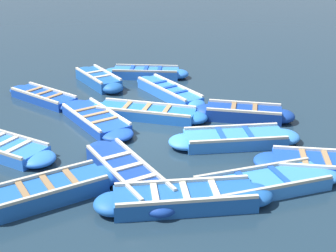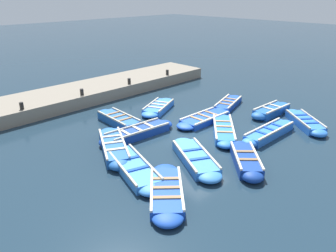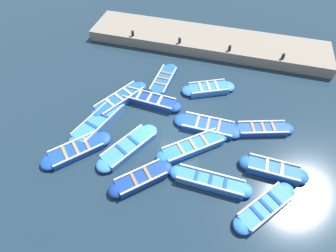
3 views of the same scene
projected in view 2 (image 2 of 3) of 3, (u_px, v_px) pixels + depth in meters
The scene contains 20 objects.
ground_plane at pixel (197, 134), 15.23m from camera, with size 120.00×120.00×0.00m, color #1C303F.
boat_end_of_row at pixel (305, 122), 16.11m from camera, with size 3.14×2.80×0.41m.
boat_far_corner at pixel (195, 158), 12.66m from camera, with size 3.68×2.56×0.39m.
boat_near_quay at pixel (205, 119), 16.60m from camera, with size 1.08×3.68×0.35m.
boat_broadside at pixel (223, 130), 15.28m from camera, with size 3.14×3.52×0.38m.
boat_tucked at pixel (166, 192), 10.57m from camera, with size 3.23×3.10×0.37m.
boat_alongside at pixel (271, 111), 17.57m from camera, with size 0.95×3.19×0.45m.
boat_outer_right at pixel (228, 104), 18.79m from camera, with size 1.72×3.42×0.35m.
boat_inner_gap at pixel (114, 147), 13.53m from camera, with size 3.83×2.59×0.44m.
boat_drifting at pixel (138, 133), 14.89m from camera, with size 1.13×3.95×0.43m.
boat_bow_out at pixel (133, 167), 12.01m from camera, with size 4.12×2.07×0.37m.
boat_mid_row at pixel (246, 160), 12.46m from camera, with size 2.73×2.79×0.44m.
boat_outer_left at pixel (159, 107), 18.19m from camera, with size 2.21×3.35×0.37m.
boat_stern_in at pixel (119, 120), 16.31m from camera, with size 3.48×1.11×0.45m.
boat_centre at pixel (269, 132), 14.91m from camera, with size 0.85×3.80×0.42m.
quay_wall at pixel (95, 90), 20.61m from camera, with size 3.29×16.75×0.70m.
bollard_north at pixel (22, 106), 16.24m from camera, with size 0.20×0.20×0.35m, color black.
bollard_mid_north at pixel (82, 92), 18.45m from camera, with size 0.20×0.20×0.35m, color black.
bollard_mid_south at pixel (129, 81), 20.67m from camera, with size 0.20×0.20×0.35m, color black.
bollard_south at pixel (167, 72), 22.89m from camera, with size 0.20×0.20×0.35m, color black.
Camera 2 is at (8.91, -10.80, 6.16)m, focal length 35.00 mm.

